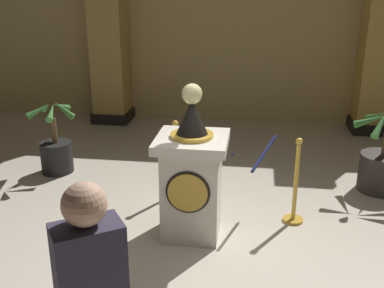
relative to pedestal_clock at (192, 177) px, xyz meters
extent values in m
plane|color=beige|center=(0.30, -0.40, -0.68)|extent=(11.87, 11.87, 0.00)
cube|color=tan|center=(0.30, 4.64, 1.02)|extent=(11.87, 0.16, 3.40)
cube|color=silver|center=(0.00, 0.00, -0.16)|extent=(0.60, 0.60, 1.04)
cube|color=silver|center=(0.00, 0.00, 0.40)|extent=(0.75, 0.75, 0.10)
cylinder|color=gold|center=(0.00, -0.31, -0.04)|extent=(0.41, 0.03, 0.41)
cylinder|color=black|center=(0.00, -0.30, -0.04)|extent=(0.46, 0.01, 0.46)
cylinder|color=gold|center=(0.00, 0.00, 0.47)|extent=(0.45, 0.45, 0.04)
cone|color=black|center=(0.00, 0.00, 0.67)|extent=(0.33, 0.33, 0.36)
cylinder|color=gold|center=(0.00, 0.00, 0.84)|extent=(0.03, 0.03, 0.05)
sphere|color=beige|center=(0.00, 0.00, 0.92)|extent=(0.21, 0.21, 0.21)
cylinder|color=gold|center=(1.14, 0.44, -0.67)|extent=(0.24, 0.24, 0.03)
cylinder|color=gold|center=(1.14, 0.44, -0.20)|extent=(0.05, 0.05, 0.96)
sphere|color=gold|center=(1.14, 0.44, 0.31)|extent=(0.08, 0.08, 0.08)
cylinder|color=gold|center=(-0.35, 0.96, -0.67)|extent=(0.24, 0.24, 0.03)
cylinder|color=gold|center=(-0.35, 0.96, -0.21)|extent=(0.05, 0.05, 0.94)
sphere|color=gold|center=(-0.35, 0.96, 0.30)|extent=(0.08, 0.08, 0.08)
cylinder|color=#141947|center=(0.77, 0.57, 0.11)|extent=(0.30, 0.77, 0.22)
cylinder|color=#141947|center=(0.02, 0.83, 0.11)|extent=(0.30, 0.77, 0.22)
sphere|color=#141947|center=(0.40, 0.70, 0.02)|extent=(0.04, 0.04, 0.04)
cube|color=black|center=(-2.22, 4.22, -0.58)|extent=(0.73, 0.73, 0.20)
cube|color=tan|center=(-2.22, 4.22, 0.95)|extent=(0.63, 0.63, 3.27)
cube|color=black|center=(2.82, 4.22, -0.58)|extent=(0.75, 0.75, 0.20)
cube|color=gold|center=(2.82, 4.22, 0.95)|extent=(0.66, 0.66, 3.27)
cylinder|color=black|center=(-2.23, 1.48, -0.45)|extent=(0.46, 0.46, 0.46)
cylinder|color=brown|center=(-2.23, 1.48, -0.04)|extent=(0.08, 0.08, 0.37)
cone|color=#387533|center=(-2.05, 1.48, 0.28)|extent=(0.34, 0.12, 0.30)
cone|color=#387533|center=(-2.16, 1.65, 0.28)|extent=(0.19, 0.36, 0.26)
cone|color=#387533|center=(-2.36, 1.60, 0.28)|extent=(0.32, 0.32, 0.26)
cone|color=#387533|center=(-2.38, 1.39, 0.28)|extent=(0.34, 0.30, 0.25)
cone|color=#387533|center=(-2.16, 1.32, 0.28)|extent=(0.20, 0.36, 0.27)
cylinder|color=#2D2823|center=(2.36, 1.48, -0.43)|extent=(0.59, 0.59, 0.51)
cone|color=#387533|center=(2.25, 1.68, 0.30)|extent=(0.26, 0.44, 0.31)
cone|color=#387533|center=(2.14, 1.47, 0.30)|extent=(0.46, 0.15, 0.23)
cone|color=#387533|center=(2.22, 1.31, 0.30)|extent=(0.31, 0.38, 0.38)
cube|color=#383347|center=(-0.18, -2.54, 0.50)|extent=(0.42, 0.38, 0.64)
sphere|color=tan|center=(-0.18, -2.54, 0.94)|extent=(0.23, 0.23, 0.23)
camera|label=1|loc=(0.64, -4.50, 1.98)|focal=42.98mm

